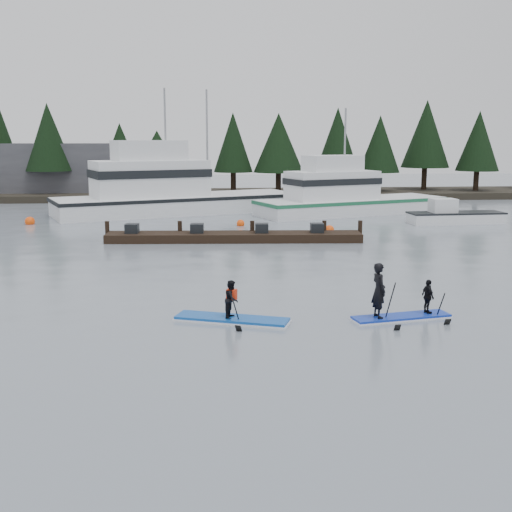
{
  "coord_description": "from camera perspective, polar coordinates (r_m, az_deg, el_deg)",
  "views": [
    {
      "loc": [
        -2.0,
        -17.84,
        5.53
      ],
      "look_at": [
        0.0,
        6.0,
        1.1
      ],
      "focal_mm": 45.0,
      "sensor_mm": 36.0,
      "label": 1
    }
  ],
  "objects": [
    {
      "name": "fishing_boat_medium",
      "position": [
        47.7,
        8.07,
        4.45
      ],
      "size": [
        14.8,
        8.72,
        8.52
      ],
      "rotation": [
        0.0,
        0.0,
        0.35
      ],
      "color": "white",
      "rests_on": "ground"
    },
    {
      "name": "buoy_c",
      "position": [
        45.99,
        16.22,
        3.16
      ],
      "size": [
        0.6,
        0.6,
        0.6
      ],
      "primitive_type": "sphere",
      "color": "#FF4D0C",
      "rests_on": "ground"
    },
    {
      "name": "ground",
      "position": [
        18.79,
        1.54,
        -6.63
      ],
      "size": [
        160.0,
        160.0,
        0.0
      ],
      "primitive_type": "plane",
      "color": "gray",
      "rests_on": "ground"
    },
    {
      "name": "floating_dock",
      "position": [
        34.76,
        -1.96,
        1.71
      ],
      "size": [
        13.82,
        2.68,
        0.46
      ],
      "primitive_type": "cube",
      "rotation": [
        0.0,
        0.0,
        -0.06
      ],
      "color": "black",
      "rests_on": "ground"
    },
    {
      "name": "skiff",
      "position": [
        44.06,
        17.34,
        3.27
      ],
      "size": [
        6.27,
        2.2,
        0.72
      ],
      "primitive_type": "cube",
      "rotation": [
        0.0,
        0.0,
        0.06
      ],
      "color": "white",
      "rests_on": "ground"
    },
    {
      "name": "buoy_b",
      "position": [
        40.89,
        -1.38,
        2.71
      ],
      "size": [
        0.5,
        0.5,
        0.5
      ],
      "primitive_type": "sphere",
      "color": "#FF4D0C",
      "rests_on": "ground"
    },
    {
      "name": "buoy_a",
      "position": [
        44.07,
        -19.45,
        2.68
      ],
      "size": [
        0.63,
        0.63,
        0.63
      ],
      "primitive_type": "sphere",
      "color": "#FF4D0C",
      "rests_on": "ground"
    },
    {
      "name": "buoy_d",
      "position": [
        38.11,
        6.53,
        2.07
      ],
      "size": [
        0.58,
        0.58,
        0.58
      ],
      "primitive_type": "sphere",
      "color": "#FF4D0C",
      "rests_on": "ground"
    },
    {
      "name": "paddleboard_duo",
      "position": [
        20.2,
        12.33,
        -3.8
      ],
      "size": [
        3.19,
        1.46,
        2.34
      ],
      "rotation": [
        0.0,
        0.0,
        0.19
      ],
      "color": "#1230AB",
      "rests_on": "ground"
    },
    {
      "name": "paddleboard_solo",
      "position": [
        19.61,
        -2.16,
        -4.84
      ],
      "size": [
        3.55,
        1.97,
        1.77
      ],
      "rotation": [
        0.0,
        0.0,
        -0.35
      ],
      "color": "#114CA6",
      "rests_on": "ground"
    },
    {
      "name": "fishing_boat_large",
      "position": [
        47.98,
        -7.52,
        4.7
      ],
      "size": [
        18.55,
        11.1,
        10.1
      ],
      "rotation": [
        0.0,
        0.0,
        0.37
      ],
      "color": "white",
      "rests_on": "ground"
    },
    {
      "name": "far_shore",
      "position": [
        60.1,
        -2.88,
        5.48
      ],
      "size": [
        70.0,
        8.0,
        0.6
      ],
      "primitive_type": "cube",
      "color": "#2D281E",
      "rests_on": "ground"
    },
    {
      "name": "waterfront_building",
      "position": [
        63.07,
        -15.89,
        7.34
      ],
      "size": [
        18.0,
        6.0,
        5.0
      ],
      "primitive_type": "cube",
      "color": "#4C4C51",
      "rests_on": "ground"
    },
    {
      "name": "treeline",
      "position": [
        60.13,
        -2.88,
        5.2
      ],
      "size": [
        60.0,
        4.0,
        8.0
      ],
      "primitive_type": null,
      "color": "black",
      "rests_on": "ground"
    }
  ]
}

